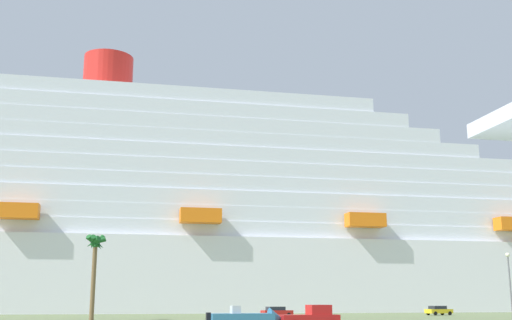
% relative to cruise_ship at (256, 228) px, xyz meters
% --- Properties ---
extents(ground_plane, '(600.00, 600.00, 0.00)m').
position_rel_cruise_ship_xyz_m(ground_plane, '(-15.57, -27.62, -18.20)').
color(ground_plane, '#66754C').
extents(cruise_ship, '(286.51, 55.65, 63.62)m').
position_rel_cruise_ship_xyz_m(cruise_ship, '(0.00, 0.00, 0.00)').
color(cruise_ship, white).
rests_on(cruise_ship, ground_plane).
extents(pickup_truck, '(5.64, 2.37, 2.20)m').
position_rel_cruise_ship_xyz_m(pickup_truck, '(-18.75, -77.54, -17.16)').
color(pickup_truck, red).
rests_on(pickup_truck, ground_plane).
extents(small_boat_on_trailer, '(8.08, 2.33, 2.15)m').
position_rel_cruise_ship_xyz_m(small_boat_on_trailer, '(-24.82, -77.41, -17.24)').
color(small_boat_on_trailer, '#595960').
rests_on(small_boat_on_trailer, ground_plane).
extents(palm_tree, '(2.75, 2.92, 11.07)m').
position_rel_cruise_ship_xyz_m(palm_tree, '(-37.29, -48.34, -9.41)').
color(palm_tree, brown).
rests_on(palm_tree, ground_plane).
extents(street_lamp, '(0.56, 0.56, 8.71)m').
position_rel_cruise_ship_xyz_m(street_lamp, '(14.81, -64.02, -12.60)').
color(street_lamp, slate).
rests_on(street_lamp, ground_plane).
extents(parked_car_yellow_taxi, '(4.87, 2.57, 1.58)m').
position_rel_cruise_ship_xyz_m(parked_car_yellow_taxi, '(21.35, -37.01, -17.37)').
color(parked_car_yellow_taxi, yellow).
rests_on(parked_car_yellow_taxi, ground_plane).
extents(parked_car_red_hatchback, '(4.86, 2.39, 1.58)m').
position_rel_cruise_ship_xyz_m(parked_car_red_hatchback, '(-9.12, -39.75, -17.37)').
color(parked_car_red_hatchback, red).
rests_on(parked_car_red_hatchback, ground_plane).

